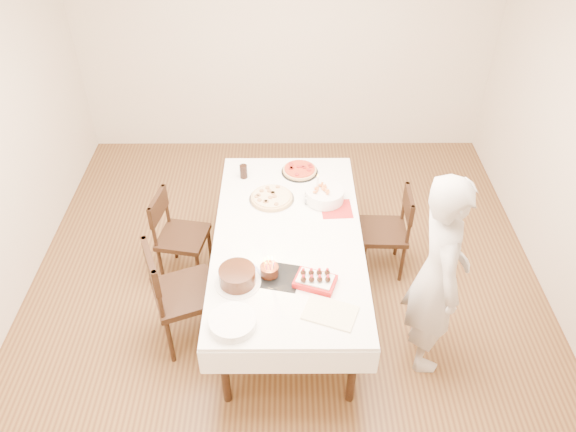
{
  "coord_description": "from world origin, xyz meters",
  "views": [
    {
      "loc": [
        0.01,
        -3.26,
        3.61
      ],
      "look_at": [
        0.02,
        -0.03,
        0.94
      ],
      "focal_mm": 35.0,
      "sensor_mm": 36.0,
      "label": 1
    }
  ],
  "objects_px": {
    "chair_left_savory": "(183,237)",
    "birthday_cake": "(269,267)",
    "pasta_bowl": "(325,195)",
    "pizza_white": "(272,198)",
    "cola_glass": "(244,171)",
    "pizza_pepperoni": "(300,170)",
    "chair_right_savory": "(383,232)",
    "taper_candle": "(317,187)",
    "dining_table": "(288,270)",
    "person": "(438,275)",
    "chair_left_dessert": "(185,293)",
    "layer_cake": "(237,277)",
    "strawberry_box": "(315,280)"
  },
  "relations": [
    {
      "from": "pizza_white",
      "to": "person",
      "type": "bearing_deg",
      "value": -39.45
    },
    {
      "from": "person",
      "to": "layer_cake",
      "type": "relative_size",
      "value": 5.1
    },
    {
      "from": "dining_table",
      "to": "pizza_pepperoni",
      "type": "height_order",
      "value": "pizza_pepperoni"
    },
    {
      "from": "strawberry_box",
      "to": "pasta_bowl",
      "type": "bearing_deg",
      "value": 83.06
    },
    {
      "from": "pizza_white",
      "to": "taper_candle",
      "type": "xyz_separation_m",
      "value": [
        0.38,
        -0.01,
        0.11
      ]
    },
    {
      "from": "strawberry_box",
      "to": "pizza_white",
      "type": "bearing_deg",
      "value": 108.5
    },
    {
      "from": "birthday_cake",
      "to": "strawberry_box",
      "type": "relative_size",
      "value": 0.5
    },
    {
      "from": "cola_glass",
      "to": "birthday_cake",
      "type": "bearing_deg",
      "value": -78.19
    },
    {
      "from": "pizza_white",
      "to": "strawberry_box",
      "type": "distance_m",
      "value": 1.01
    },
    {
      "from": "taper_candle",
      "to": "chair_left_savory",
      "type": "bearing_deg",
      "value": -175.74
    },
    {
      "from": "person",
      "to": "cola_glass",
      "type": "relative_size",
      "value": 13.42
    },
    {
      "from": "person",
      "to": "pizza_pepperoni",
      "type": "xyz_separation_m",
      "value": [
        -0.93,
        1.36,
        -0.06
      ]
    },
    {
      "from": "chair_right_savory",
      "to": "chair_left_dessert",
      "type": "distance_m",
      "value": 1.78
    },
    {
      "from": "chair_left_savory",
      "to": "person",
      "type": "bearing_deg",
      "value": 166.13
    },
    {
      "from": "chair_left_savory",
      "to": "taper_candle",
      "type": "bearing_deg",
      "value": -165.4
    },
    {
      "from": "pasta_bowl",
      "to": "layer_cake",
      "type": "height_order",
      "value": "layer_cake"
    },
    {
      "from": "chair_left_savory",
      "to": "layer_cake",
      "type": "relative_size",
      "value": 2.57
    },
    {
      "from": "pizza_white",
      "to": "taper_candle",
      "type": "relative_size",
      "value": 1.41
    },
    {
      "from": "chair_left_savory",
      "to": "birthday_cake",
      "type": "xyz_separation_m",
      "value": [
        0.77,
        -0.78,
        0.41
      ]
    },
    {
      "from": "pizza_pepperoni",
      "to": "cola_glass",
      "type": "bearing_deg",
      "value": -171.49
    },
    {
      "from": "pizza_white",
      "to": "cola_glass",
      "type": "distance_m",
      "value": 0.41
    },
    {
      "from": "pizza_pepperoni",
      "to": "taper_candle",
      "type": "bearing_deg",
      "value": -71.53
    },
    {
      "from": "taper_candle",
      "to": "pizza_pepperoni",
      "type": "bearing_deg",
      "value": 108.47
    },
    {
      "from": "taper_candle",
      "to": "strawberry_box",
      "type": "bearing_deg",
      "value": -93.24
    },
    {
      "from": "pizza_white",
      "to": "birthday_cake",
      "type": "bearing_deg",
      "value": -89.94
    },
    {
      "from": "birthday_cake",
      "to": "chair_left_dessert",
      "type": "bearing_deg",
      "value": 173.14
    },
    {
      "from": "pizza_pepperoni",
      "to": "pasta_bowl",
      "type": "distance_m",
      "value": 0.45
    },
    {
      "from": "dining_table",
      "to": "cola_glass",
      "type": "bearing_deg",
      "value": 116.44
    },
    {
      "from": "pizza_white",
      "to": "cola_glass",
      "type": "bearing_deg",
      "value": 127.68
    },
    {
      "from": "chair_right_savory",
      "to": "taper_candle",
      "type": "xyz_separation_m",
      "value": [
        -0.59,
        0.02,
        0.47
      ]
    },
    {
      "from": "chair_right_savory",
      "to": "pasta_bowl",
      "type": "bearing_deg",
      "value": 179.94
    },
    {
      "from": "chair_right_savory",
      "to": "pasta_bowl",
      "type": "relative_size",
      "value": 2.62
    },
    {
      "from": "pizza_white",
      "to": "layer_cake",
      "type": "distance_m",
      "value": 0.98
    },
    {
      "from": "person",
      "to": "taper_candle",
      "type": "bearing_deg",
      "value": 39.97
    },
    {
      "from": "cola_glass",
      "to": "layer_cake",
      "type": "height_order",
      "value": "layer_cake"
    },
    {
      "from": "chair_left_savory",
      "to": "strawberry_box",
      "type": "xyz_separation_m",
      "value": [
        1.09,
        -0.87,
        0.36
      ]
    },
    {
      "from": "chair_left_dessert",
      "to": "cola_glass",
      "type": "height_order",
      "value": "chair_left_dessert"
    },
    {
      "from": "dining_table",
      "to": "pizza_white",
      "type": "xyz_separation_m",
      "value": [
        -0.13,
        0.45,
        0.4
      ]
    },
    {
      "from": "dining_table",
      "to": "pizza_pepperoni",
      "type": "bearing_deg",
      "value": 82.81
    },
    {
      "from": "chair_left_savory",
      "to": "pasta_bowl",
      "type": "bearing_deg",
      "value": -165.62
    },
    {
      "from": "dining_table",
      "to": "person",
      "type": "height_order",
      "value": "person"
    },
    {
      "from": "chair_left_savory",
      "to": "pizza_pepperoni",
      "type": "height_order",
      "value": "chair_left_savory"
    },
    {
      "from": "pizza_white",
      "to": "pizza_pepperoni",
      "type": "bearing_deg",
      "value": 58.72
    },
    {
      "from": "chair_left_dessert",
      "to": "pasta_bowl",
      "type": "relative_size",
      "value": 3.03
    },
    {
      "from": "chair_left_dessert",
      "to": "pasta_bowl",
      "type": "height_order",
      "value": "chair_left_dessert"
    },
    {
      "from": "strawberry_box",
      "to": "pizza_pepperoni",
      "type": "bearing_deg",
      "value": 93.41
    },
    {
      "from": "chair_right_savory",
      "to": "strawberry_box",
      "type": "distance_m",
      "value": 1.19
    },
    {
      "from": "chair_left_dessert",
      "to": "birthday_cake",
      "type": "height_order",
      "value": "chair_left_dessert"
    },
    {
      "from": "pasta_bowl",
      "to": "pizza_white",
      "type": "bearing_deg",
      "value": 178.94
    },
    {
      "from": "chair_left_savory",
      "to": "taper_candle",
      "type": "distance_m",
      "value": 1.23
    }
  ]
}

